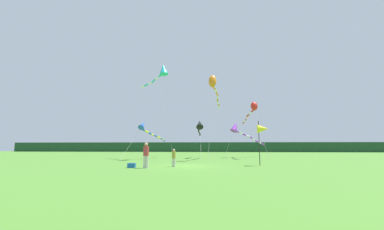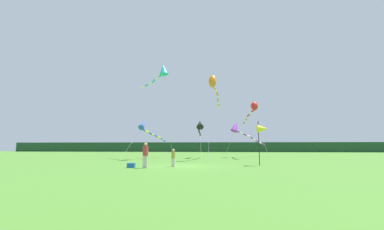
{
  "view_description": "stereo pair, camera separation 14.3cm",
  "coord_description": "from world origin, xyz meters",
  "views": [
    {
      "loc": [
        2.26,
        -18.75,
        1.57
      ],
      "look_at": [
        0.0,
        6.0,
        4.83
      ],
      "focal_mm": 22.12,
      "sensor_mm": 36.0,
      "label": 1
    },
    {
      "loc": [
        2.4,
        -18.74,
        1.57
      ],
      "look_at": [
        0.0,
        6.0,
        4.83
      ],
      "focal_mm": 22.12,
      "sensor_mm": 36.0,
      "label": 2
    }
  ],
  "objects": [
    {
      "name": "ground_plane",
      "position": [
        0.0,
        0.0,
        0.0
      ],
      "size": [
        120.0,
        120.0,
        0.0
      ],
      "primitive_type": "plane",
      "color": "#4C842D"
    },
    {
      "name": "distant_treeline",
      "position": [
        0.0,
        45.0,
        1.26
      ],
      "size": [
        108.0,
        2.23,
        2.52
      ],
      "primitive_type": "cube",
      "color": "#1E4228",
      "rests_on": "ground"
    },
    {
      "name": "person_adult",
      "position": [
        -2.59,
        -1.95,
        1.01
      ],
      "size": [
        0.4,
        0.4,
        1.81
      ],
      "color": "silver",
      "rests_on": "ground"
    },
    {
      "name": "person_child",
      "position": [
        -0.78,
        -0.71,
        0.75
      ],
      "size": [
        0.3,
        0.3,
        1.34
      ],
      "color": "silver",
      "rests_on": "ground"
    },
    {
      "name": "cooler_box",
      "position": [
        -3.7,
        -1.74,
        0.16
      ],
      "size": [
        0.54,
        0.33,
        0.33
      ],
      "primitive_type": "cube",
      "color": "#1959B2",
      "rests_on": "ground"
    },
    {
      "name": "banner_flag_pole",
      "position": [
        6.3,
        1.07,
        2.92
      ],
      "size": [
        0.9,
        0.7,
        3.61
      ],
      "color": "black",
      "rests_on": "ground"
    },
    {
      "name": "kite_cyan",
      "position": [
        -4.0,
        9.09,
        10.81
      ],
      "size": [
        5.3,
        4.5,
        11.7
      ],
      "color": "#B2B2B2",
      "rests_on": "ground"
    },
    {
      "name": "kite_red",
      "position": [
        7.3,
        11.82,
        6.33
      ],
      "size": [
        1.61,
        9.01,
        7.25
      ],
      "color": "#B2B2B2",
      "rests_on": "ground"
    },
    {
      "name": "kite_purple",
      "position": [
        5.67,
        14.61,
        3.92
      ],
      "size": [
        6.54,
        6.71,
        5.02
      ],
      "color": "#B2B2B2",
      "rests_on": "ground"
    },
    {
      "name": "kite_blue",
      "position": [
        -5.91,
        9.52,
        3.7
      ],
      "size": [
        2.41,
        10.52,
        4.69
      ],
      "color": "#B2B2B2",
      "rests_on": "ground"
    },
    {
      "name": "kite_orange",
      "position": [
        2.32,
        8.1,
        8.57
      ],
      "size": [
        1.41,
        11.11,
        9.71
      ],
      "color": "#B2B2B2",
      "rests_on": "ground"
    },
    {
      "name": "kite_black",
      "position": [
        0.43,
        12.36,
        4.36
      ],
      "size": [
        1.09,
        7.84,
        5.27
      ],
      "color": "#B2B2B2",
      "rests_on": "ground"
    }
  ]
}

